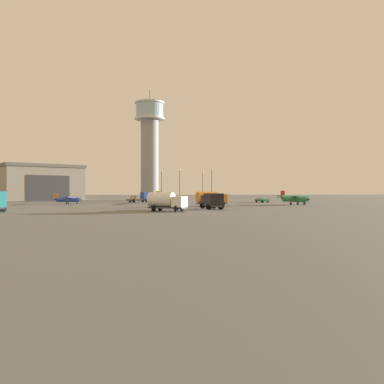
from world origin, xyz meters
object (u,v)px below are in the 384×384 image
(light_post_east, at_px, (180,183))
(light_post_west, at_px, (212,182))
(airplane_silver, at_px, (172,198))
(truck_fuel_tanker_white, at_px, (166,201))
(airplane_blue, at_px, (68,199))
(truck_flatbed_blue, at_px, (141,197))
(airplane_green, at_px, (295,198))
(car_green, at_px, (262,200))
(truck_box_black, at_px, (212,200))
(light_post_north, at_px, (203,183))
(control_tower, at_px, (150,143))
(light_post_centre, at_px, (162,183))
(truck_fuel_tanker_orange, at_px, (211,198))

(light_post_east, bearing_deg, light_post_west, -31.13)
(airplane_silver, height_order, truck_fuel_tanker_white, airplane_silver)
(airplane_blue, bearing_deg, truck_flatbed_blue, 34.08)
(airplane_green, bearing_deg, car_green, 158.79)
(truck_box_black, bearing_deg, light_post_west, -14.76)
(light_post_east, height_order, light_post_north, light_post_east)
(light_post_west, bearing_deg, airplane_silver, -135.45)
(control_tower, bearing_deg, car_green, -37.70)
(control_tower, xyz_separation_m, light_post_centre, (3.78, -10.46, -13.16))
(light_post_west, distance_m, light_post_east, 10.25)
(control_tower, xyz_separation_m, truck_flatbed_blue, (-1.83, -20.03, -17.29))
(airplane_silver, height_order, truck_box_black, airplane_silver)
(light_post_centre, bearing_deg, truck_flatbed_blue, -120.35)
(light_post_west, xyz_separation_m, light_post_east, (-8.78, 5.30, 0.00))
(light_post_east, bearing_deg, airplane_green, -49.28)
(airplane_silver, bearing_deg, light_post_centre, 99.17)
(airplane_green, bearing_deg, control_tower, -171.07)
(airplane_silver, height_order, truck_fuel_tanker_orange, airplane_silver)
(truck_fuel_tanker_white, bearing_deg, car_green, 85.99)
(airplane_green, height_order, truck_flatbed_blue, airplane_green)
(truck_flatbed_blue, height_order, light_post_west, light_post_west)
(truck_flatbed_blue, xyz_separation_m, light_post_north, (18.47, 14.14, 4.17))
(airplane_silver, bearing_deg, truck_box_black, -76.52)
(car_green, relative_size, light_post_east, 0.48)
(truck_fuel_tanker_white, xyz_separation_m, car_green, (26.78, 41.76, -0.91))
(airplane_silver, distance_m, light_post_north, 26.26)
(light_post_north, bearing_deg, truck_box_black, -94.86)
(truck_fuel_tanker_white, bearing_deg, light_post_east, 113.14)
(car_green, bearing_deg, light_post_north, -163.18)
(airplane_silver, distance_m, car_green, 25.26)
(airplane_blue, relative_size, airplane_silver, 0.81)
(truck_box_black, height_order, light_post_centre, light_post_centre)
(airplane_green, height_order, airplane_silver, airplane_green)
(airplane_blue, bearing_deg, truck_box_black, -42.18)
(airplane_silver, relative_size, light_post_centre, 1.14)
(truck_box_black, xyz_separation_m, truck_fuel_tanker_orange, (1.35, 11.36, 0.10))
(airplane_green, xyz_separation_m, light_post_north, (-16.85, 35.39, 3.99))
(airplane_blue, xyz_separation_m, light_post_centre, (22.49, 21.35, 4.27))
(car_green, height_order, light_post_north, light_post_north)
(airplane_silver, bearing_deg, light_post_north, 68.26)
(airplane_silver, xyz_separation_m, light_post_north, (10.45, 23.74, 4.03))
(control_tower, height_order, airplane_silver, control_tower)
(car_green, bearing_deg, light_post_centre, -137.72)
(airplane_green, xyz_separation_m, truck_fuel_tanker_white, (-29.53, -24.24, 0.15))
(control_tower, distance_m, light_post_east, 20.45)
(airplane_silver, xyz_separation_m, light_post_east, (2.87, 16.76, 4.09))
(truck_fuel_tanker_orange, xyz_separation_m, light_post_centre, (-9.70, 37.13, 3.77))
(airplane_blue, distance_m, truck_fuel_tanker_white, 40.63)
(airplane_green, distance_m, truck_fuel_tanker_white, 38.20)
(light_post_centre, bearing_deg, airplane_blue, -136.49)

